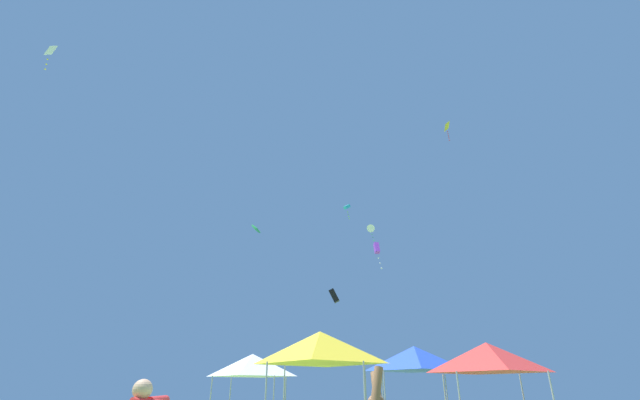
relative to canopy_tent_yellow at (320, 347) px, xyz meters
The scene contains 11 objects.
canopy_tent_yellow is the anchor object (origin of this frame).
canopy_tent_blue 6.51m from the canopy_tent_yellow, 55.05° to the left, with size 3.28×3.28×3.51m.
canopy_tent_red 5.61m from the canopy_tent_yellow, ahead, with size 2.94×2.94×3.14m.
canopy_tent_white 6.14m from the canopy_tent_yellow, 126.70° to the left, with size 2.99×2.99×3.20m.
kite_cyan_box 22.09m from the canopy_tent_yellow, 88.81° to the left, with size 0.63×0.68×1.47m.
kite_black_box 6.72m from the canopy_tent_yellow, 89.49° to the left, with size 0.54×0.27×0.72m.
kite_yellow_diamond 27.03m from the canopy_tent_yellow, 60.66° to the left, with size 0.71×0.73×1.69m.
kite_white_delta 20.63m from the canopy_tent_yellow, 82.51° to the left, with size 0.73×0.52×1.40m.
kite_purple_box 9.33m from the canopy_tent_yellow, 71.35° to the left, with size 0.42×0.51×1.49m.
kite_green_delta 19.43m from the canopy_tent_yellow, 113.85° to the left, with size 0.98×1.14×0.82m.
kite_white_diamond 19.30m from the canopy_tent_yellow, behind, with size 0.55×0.58×1.37m.
Camera 1 is at (0.49, -6.67, 1.67)m, focal length 23.73 mm.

